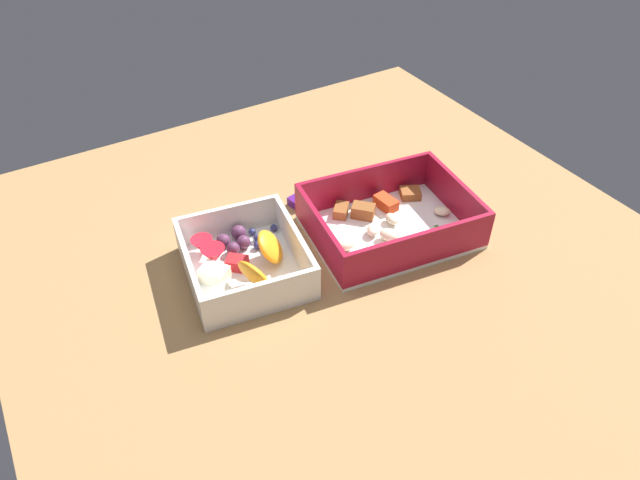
{
  "coord_description": "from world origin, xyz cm",
  "views": [
    {
      "loc": [
        -29.8,
        -46.56,
        51.47
      ],
      "look_at": [
        -1.67,
        0.61,
        4.0
      ],
      "focal_mm": 32.64,
      "sensor_mm": 36.0,
      "label": 1
    }
  ],
  "objects": [
    {
      "name": "table_surface",
      "position": [
        0.0,
        0.0,
        1.0
      ],
      "size": [
        80.0,
        80.0,
        2.0
      ],
      "primitive_type": "cube",
      "color": "#9E7547",
      "rests_on": "ground"
    },
    {
      "name": "pasta_container",
      "position": [
        7.88,
        -0.67,
        3.74
      ],
      "size": [
        22.33,
        18.11,
        5.69
      ],
      "rotation": [
        0.0,
        0.0,
        -0.14
      ],
      "color": "white",
      "rests_on": "table_surface"
    },
    {
      "name": "fruit_bowl",
      "position": [
        -11.63,
        2.28,
        3.8
      ],
      "size": [
        15.92,
        17.11,
        5.59
      ],
      "rotation": [
        0.0,
        0.0,
        -0.16
      ],
      "color": "white",
      "rests_on": "table_surface"
    },
    {
      "name": "candy_bar",
      "position": [
        3.11,
        11.04,
        2.6
      ],
      "size": [
        7.34,
        3.79,
        1.2
      ],
      "primitive_type": "cube",
      "rotation": [
        0.0,
        0.0,
        0.21
      ],
      "color": "#51197A",
      "rests_on": "table_surface"
    }
  ]
}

